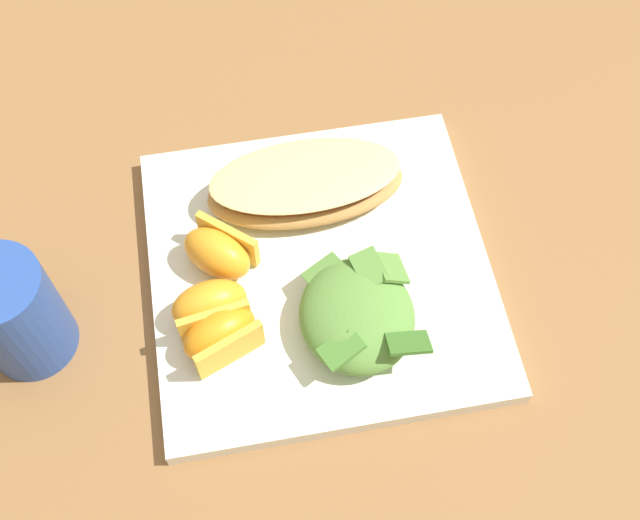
{
  "coord_description": "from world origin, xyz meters",
  "views": [
    {
      "loc": [
        0.32,
        -0.06,
        0.6
      ],
      "look_at": [
        0.0,
        0.0,
        0.03
      ],
      "focal_mm": 44.87,
      "sensor_mm": 36.0,
      "label": 1
    }
  ],
  "objects_px": {
    "white_plate": "(320,271)",
    "green_salad_pile": "(357,315)",
    "orange_wedge_front": "(218,252)",
    "orange_wedge_rear": "(221,335)",
    "cheesy_pizza_bread": "(305,185)",
    "drinking_blue_cup": "(15,314)",
    "orange_wedge_middle": "(210,306)"
  },
  "relations": [
    {
      "from": "green_salad_pile",
      "to": "orange_wedge_middle",
      "type": "distance_m",
      "value": 0.11
    },
    {
      "from": "white_plate",
      "to": "drinking_blue_cup",
      "type": "xyz_separation_m",
      "value": [
        0.02,
        -0.24,
        0.04
      ]
    },
    {
      "from": "white_plate",
      "to": "orange_wedge_rear",
      "type": "bearing_deg",
      "value": -56.72
    },
    {
      "from": "green_salad_pile",
      "to": "orange_wedge_rear",
      "type": "distance_m",
      "value": 0.11
    },
    {
      "from": "orange_wedge_front",
      "to": "orange_wedge_rear",
      "type": "xyz_separation_m",
      "value": [
        0.07,
        -0.01,
        0.0
      ]
    },
    {
      "from": "orange_wedge_front",
      "to": "drinking_blue_cup",
      "type": "distance_m",
      "value": 0.16
    },
    {
      "from": "orange_wedge_front",
      "to": "orange_wedge_rear",
      "type": "height_order",
      "value": "same"
    },
    {
      "from": "cheesy_pizza_bread",
      "to": "orange_wedge_rear",
      "type": "xyz_separation_m",
      "value": [
        0.13,
        -0.09,
        0.0
      ]
    },
    {
      "from": "cheesy_pizza_bread",
      "to": "orange_wedge_middle",
      "type": "distance_m",
      "value": 0.14
    },
    {
      "from": "orange_wedge_front",
      "to": "orange_wedge_middle",
      "type": "height_order",
      "value": "same"
    },
    {
      "from": "green_salad_pile",
      "to": "orange_wedge_rear",
      "type": "height_order",
      "value": "green_salad_pile"
    },
    {
      "from": "orange_wedge_rear",
      "to": "orange_wedge_front",
      "type": "bearing_deg",
      "value": 174.94
    },
    {
      "from": "cheesy_pizza_bread",
      "to": "drinking_blue_cup",
      "type": "relative_size",
      "value": 1.66
    },
    {
      "from": "orange_wedge_front",
      "to": "drinking_blue_cup",
      "type": "xyz_separation_m",
      "value": [
        0.04,
        -0.16,
        0.02
      ]
    },
    {
      "from": "cheesy_pizza_bread",
      "to": "orange_wedge_rear",
      "type": "bearing_deg",
      "value": -34.11
    },
    {
      "from": "cheesy_pizza_bread",
      "to": "orange_wedge_rear",
      "type": "relative_size",
      "value": 2.47
    },
    {
      "from": "white_plate",
      "to": "orange_wedge_front",
      "type": "xyz_separation_m",
      "value": [
        -0.02,
        -0.08,
        0.03
      ]
    },
    {
      "from": "orange_wedge_rear",
      "to": "drinking_blue_cup",
      "type": "xyz_separation_m",
      "value": [
        -0.04,
        -0.15,
        0.02
      ]
    },
    {
      "from": "orange_wedge_front",
      "to": "orange_wedge_rear",
      "type": "relative_size",
      "value": 1.0
    },
    {
      "from": "cheesy_pizza_bread",
      "to": "drinking_blue_cup",
      "type": "distance_m",
      "value": 0.25
    },
    {
      "from": "cheesy_pizza_bread",
      "to": "orange_wedge_middle",
      "type": "bearing_deg",
      "value": -42.08
    },
    {
      "from": "white_plate",
      "to": "green_salad_pile",
      "type": "height_order",
      "value": "green_salad_pile"
    },
    {
      "from": "cheesy_pizza_bread",
      "to": "green_salad_pile",
      "type": "height_order",
      "value": "green_salad_pile"
    },
    {
      "from": "white_plate",
      "to": "orange_wedge_front",
      "type": "height_order",
      "value": "orange_wedge_front"
    },
    {
      "from": "orange_wedge_front",
      "to": "orange_wedge_middle",
      "type": "relative_size",
      "value": 1.06
    },
    {
      "from": "green_salad_pile",
      "to": "orange_wedge_front",
      "type": "distance_m",
      "value": 0.13
    },
    {
      "from": "cheesy_pizza_bread",
      "to": "orange_wedge_middle",
      "type": "height_order",
      "value": "orange_wedge_middle"
    },
    {
      "from": "orange_wedge_rear",
      "to": "orange_wedge_middle",
      "type": "bearing_deg",
      "value": -168.3
    },
    {
      "from": "white_plate",
      "to": "green_salad_pile",
      "type": "xyz_separation_m",
      "value": [
        0.06,
        0.02,
        0.03
      ]
    },
    {
      "from": "white_plate",
      "to": "cheesy_pizza_bread",
      "type": "height_order",
      "value": "cheesy_pizza_bread"
    },
    {
      "from": "orange_wedge_front",
      "to": "orange_wedge_middle",
      "type": "distance_m",
      "value": 0.05
    },
    {
      "from": "white_plate",
      "to": "drinking_blue_cup",
      "type": "height_order",
      "value": "drinking_blue_cup"
    }
  ]
}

